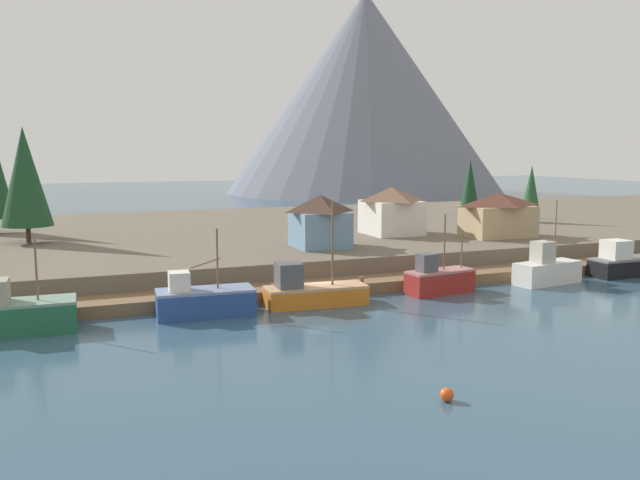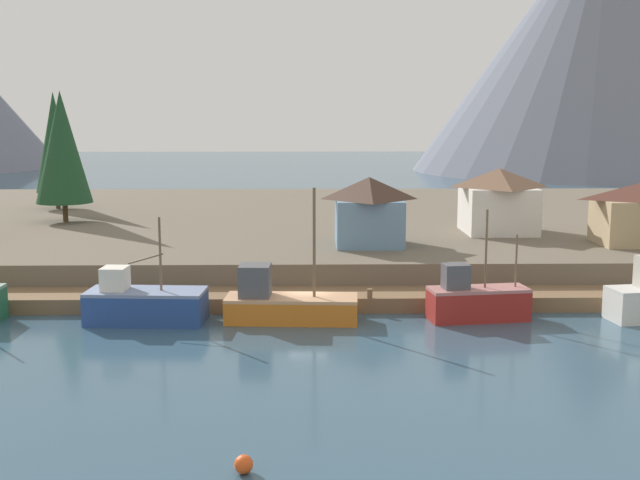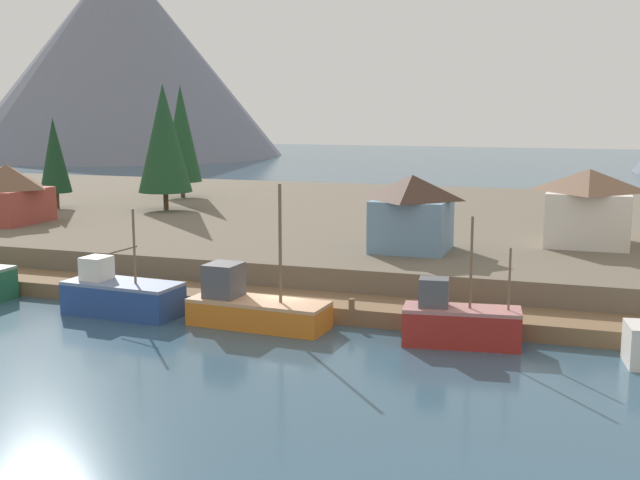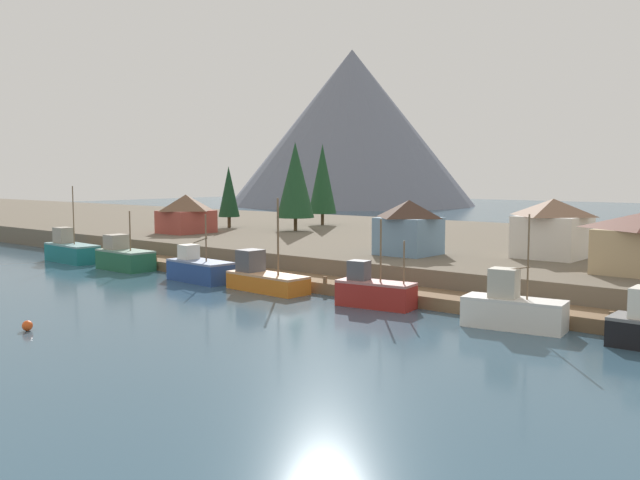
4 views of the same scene
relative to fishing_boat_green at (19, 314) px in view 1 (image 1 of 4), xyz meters
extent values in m
cube|color=#335166|center=(22.84, 21.82, -1.83)|extent=(400.00, 400.00, 1.00)
cube|color=brown|center=(22.84, 3.82, -0.83)|extent=(80.00, 4.00, 1.00)
cylinder|color=brown|center=(2.84, 2.02, -0.53)|extent=(0.36, 0.36, 1.60)
cylinder|color=brown|center=(10.84, 2.02, -0.53)|extent=(0.36, 0.36, 1.60)
cylinder|color=brown|center=(18.84, 2.02, -0.53)|extent=(0.36, 0.36, 1.60)
cylinder|color=brown|center=(26.84, 2.02, -0.53)|extent=(0.36, 0.36, 1.60)
cylinder|color=brown|center=(34.84, 2.02, -0.53)|extent=(0.36, 0.36, 1.60)
cylinder|color=brown|center=(42.84, 2.02, -0.53)|extent=(0.36, 0.36, 1.60)
cylinder|color=brown|center=(50.84, 2.02, -0.53)|extent=(0.36, 0.36, 1.60)
cylinder|color=brown|center=(58.84, 2.02, -0.53)|extent=(0.36, 0.36, 1.60)
cube|color=#665B4C|center=(22.84, 33.82, -0.08)|extent=(400.00, 56.00, 2.50)
cone|color=slate|center=(88.20, 130.73, 27.89)|extent=(82.22, 82.22, 58.45)
cube|color=#1E5B3D|center=(0.21, -0.01, -0.34)|extent=(7.03, 3.34, 1.99)
cube|color=gray|center=(0.21, -0.01, 0.76)|extent=(7.03, 3.34, 0.20)
cylinder|color=brown|center=(1.22, -0.03, 3.00)|extent=(0.15, 0.15, 4.29)
cube|color=navy|center=(12.81, -0.08, -0.41)|extent=(7.42, 3.49, 1.85)
cube|color=#6C7DA2|center=(12.81, -0.08, 0.62)|extent=(7.42, 3.49, 0.20)
cube|color=silver|center=(10.91, 0.05, 1.44)|extent=(1.62, 1.75, 1.43)
cylinder|color=brown|center=(13.77, -0.15, 3.00)|extent=(0.15, 0.15, 4.56)
cylinder|color=brown|center=(12.86, -0.08, 2.69)|extent=(2.24, 0.26, 0.74)
cube|color=#CC6B1E|center=(21.81, 0.02, -0.64)|extent=(8.34, 3.31, 1.39)
cube|color=tan|center=(21.81, 0.02, 0.16)|extent=(8.34, 3.31, 0.20)
cube|color=#4C4C51|center=(19.55, 0.16, 1.25)|extent=(2.02, 2.17, 1.99)
cylinder|color=brown|center=(23.22, -0.06, 3.66)|extent=(0.19, 0.19, 6.79)
cube|color=maroon|center=(33.53, 0.18, -0.40)|extent=(6.44, 3.04, 1.86)
cube|color=#AD6C6A|center=(33.53, 0.18, 0.62)|extent=(6.44, 3.04, 0.20)
cube|color=#4C4C51|center=(32.03, -0.02, 1.50)|extent=(1.71, 1.47, 1.55)
cylinder|color=brown|center=(33.93, 0.23, 3.19)|extent=(0.14, 0.14, 4.93)
cylinder|color=brown|center=(35.92, 0.50, 2.39)|extent=(0.12, 0.12, 3.32)
cube|color=silver|center=(45.09, 0.00, -0.40)|extent=(7.03, 3.38, 1.87)
cube|color=silver|center=(45.09, 0.00, 0.64)|extent=(7.03, 3.38, 0.20)
cube|color=#B2AD9E|center=(44.37, -0.11, 1.74)|extent=(2.05, 1.78, 1.99)
cylinder|color=brown|center=(45.94, 0.12, 3.61)|extent=(0.12, 0.12, 5.73)
cylinder|color=brown|center=(45.21, 0.02, 2.79)|extent=(1.82, 0.35, 0.41)
cube|color=black|center=(55.47, 0.29, -0.52)|extent=(8.20, 2.79, 1.62)
cube|color=slate|center=(55.47, 0.29, 0.39)|extent=(8.20, 2.79, 0.20)
cube|color=silver|center=(53.73, 0.28, 1.41)|extent=(2.39, 2.13, 1.84)
cube|color=tan|center=(49.91, 14.07, 2.96)|extent=(7.77, 4.96, 3.58)
pyramid|color=brown|center=(49.91, 14.07, 5.51)|extent=(8.16, 5.21, 1.52)
cube|color=#6689A8|center=(27.71, 13.99, 3.01)|extent=(5.21, 5.26, 3.68)
pyramid|color=#422D23|center=(27.71, 13.99, 5.71)|extent=(5.47, 5.52, 1.73)
cube|color=silver|center=(39.56, 20.73, 3.17)|extent=(5.90, 6.35, 4.00)
pyramid|color=brown|center=(39.56, 20.73, 5.98)|extent=(6.19, 6.67, 1.63)
cylinder|color=#4C3823|center=(61.42, 36.61, 1.92)|extent=(0.50, 0.50, 1.50)
cone|color=#14381E|center=(61.42, 36.61, 6.21)|extent=(2.75, 2.75, 7.08)
cylinder|color=#4C3823|center=(63.73, 25.33, 1.91)|extent=(0.50, 0.50, 1.49)
cone|color=#1E4C28|center=(63.73, 25.33, 5.85)|extent=(2.60, 2.60, 6.39)
cylinder|color=#4C3823|center=(-0.41, 28.55, 2.09)|extent=(0.50, 0.50, 1.84)
cone|color=#194223|center=(-0.41, 28.55, 8.32)|extent=(5.32, 5.32, 10.63)
sphere|color=#E04C19|center=(20.42, -21.51, -0.98)|extent=(0.70, 0.70, 0.70)
camera|label=1|loc=(3.05, -48.13, 11.06)|focal=36.71mm
camera|label=2|loc=(22.65, -49.04, 11.57)|focal=45.33mm
camera|label=3|loc=(39.73, -41.43, 11.25)|focal=44.86mm
camera|label=4|loc=(64.43, -43.64, 9.11)|focal=38.64mm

